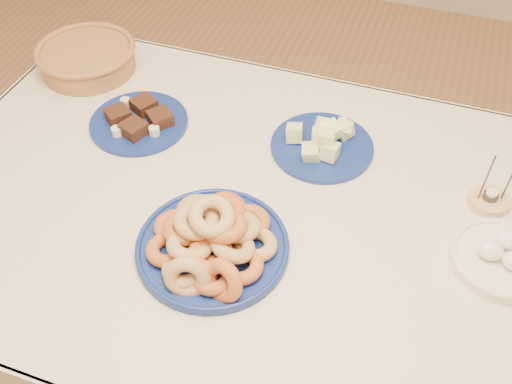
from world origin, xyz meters
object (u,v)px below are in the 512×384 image
melon_plate (323,142)px  egg_bowl (501,258)px  donut_platter (212,241)px  candle_holder (489,200)px  brownie_plate (139,121)px  wicker_basket (87,57)px  dining_table (263,234)px

melon_plate → egg_bowl: melon_plate is taller
donut_platter → candle_holder: candle_holder is taller
brownie_plate → wicker_basket: wicker_basket is taller
melon_plate → candle_holder: candle_holder is taller
dining_table → brownie_plate: (-0.42, 0.17, 0.12)m
dining_table → egg_bowl: (0.54, 0.01, 0.13)m
candle_holder → brownie_plate: bearing=-179.3°
wicker_basket → melon_plate: bearing=-8.7°
brownie_plate → wicker_basket: size_ratio=0.98×
dining_table → melon_plate: (0.08, 0.24, 0.13)m
wicker_basket → egg_bowl: size_ratio=1.60×
wicker_basket → brownie_plate: bearing=-35.0°
candle_holder → egg_bowl: 0.18m
wicker_basket → candle_holder: bearing=-8.3°
melon_plate → dining_table: bearing=-108.8°
brownie_plate → dining_table: bearing=-22.4°
brownie_plate → candle_holder: candle_holder is taller
donut_platter → brownie_plate: (-0.35, 0.34, -0.02)m
dining_table → melon_plate: size_ratio=5.10×
dining_table → candle_holder: size_ratio=10.85×
melon_plate → egg_bowl: 0.51m
brownie_plate → melon_plate: bearing=7.9°
donut_platter → dining_table: bearing=69.8°
wicker_basket → egg_bowl: bearing=-16.0°
dining_table → egg_bowl: bearing=0.9°
egg_bowl → candle_holder: bearing=100.8°
melon_plate → brownie_plate: 0.50m
dining_table → donut_platter: (-0.06, -0.17, 0.14)m
wicker_basket → candle_holder: size_ratio=2.22×
donut_platter → melon_plate: donut_platter is taller
donut_platter → brownie_plate: bearing=136.4°
melon_plate → brownie_plate: bearing=-172.1°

